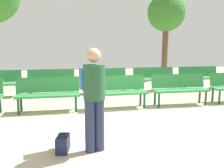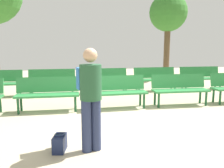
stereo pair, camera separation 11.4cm
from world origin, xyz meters
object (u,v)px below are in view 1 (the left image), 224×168
(visitor_with_backpack, at_px, (94,94))
(handbag, at_px, (63,143))
(bench_r1_c4, at_px, (199,76))
(tree_0, at_px, (166,14))
(bench_r1_c2, at_px, (105,79))
(bench_r0_c2, at_px, (117,90))
(bench_r1_c3, at_px, (154,77))
(bench_r1_c1, at_px, (51,80))
(bench_r0_c3, at_px, (179,87))
(bench_r0_c1, at_px, (48,92))

(visitor_with_backpack, relative_size, handbag, 4.73)
(bench_r1_c4, xyz_separation_m, tree_0, (-0.09, 3.07, 2.76))
(bench_r1_c2, distance_m, visitor_with_backpack, 4.65)
(bench_r1_c4, relative_size, visitor_with_backpack, 0.98)
(bench_r0_c2, distance_m, bench_r1_c2, 2.09)
(bench_r1_c2, height_order, bench_r1_c3, same)
(bench_r1_c1, height_order, tree_0, tree_0)
(bench_r0_c3, bearing_deg, bench_r0_c2, -178.29)
(bench_r1_c1, distance_m, bench_r1_c2, 1.89)
(bench_r0_c2, xyz_separation_m, bench_r1_c2, (0.02, 2.09, 0.00))
(bench_r0_c2, relative_size, bench_r1_c3, 1.00)
(bench_r0_c1, height_order, bench_r0_c2, same)
(bench_r0_c1, relative_size, bench_r1_c4, 1.00)
(visitor_with_backpack, bearing_deg, handbag, -17.12)
(bench_r1_c4, distance_m, visitor_with_backpack, 6.54)
(bench_r0_c3, height_order, bench_r1_c4, same)
(tree_0, bearing_deg, bench_r0_c1, -137.09)
(bench_r1_c3, relative_size, visitor_with_backpack, 0.97)
(bench_r0_c1, relative_size, handbag, 4.62)
(bench_r1_c3, height_order, handbag, bench_r1_c3)
(tree_0, distance_m, visitor_with_backpack, 9.18)
(bench_r1_c4, bearing_deg, bench_r0_c2, -148.87)
(bench_r0_c2, relative_size, bench_r1_c1, 1.00)
(visitor_with_backpack, distance_m, handbag, 0.95)
(bench_r0_c1, xyz_separation_m, bench_r0_c3, (3.66, -0.05, 0.00))
(bench_r1_c1, bearing_deg, bench_r1_c4, 0.55)
(bench_r1_c4, xyz_separation_m, handbag, (-5.20, -4.49, -0.37))
(bench_r0_c2, relative_size, bench_r1_c4, 0.99)
(bench_r0_c2, bearing_deg, bench_r1_c4, 27.98)
(bench_r0_c2, bearing_deg, bench_r0_c1, 177.46)
(bench_r1_c3, xyz_separation_m, tree_0, (1.76, 3.04, 2.76))
(bench_r1_c2, xyz_separation_m, visitor_with_backpack, (-0.95, -4.53, 0.43))
(bench_r0_c1, xyz_separation_m, tree_0, (5.50, 5.11, 2.76))
(bench_r0_c2, bearing_deg, tree_0, 53.52)
(bench_r1_c4, height_order, visitor_with_backpack, visitor_with_backpack)
(bench_r1_c3, xyz_separation_m, handbag, (-3.35, -4.52, -0.37))
(tree_0, distance_m, handbag, 9.65)
(bench_r1_c1, height_order, bench_r1_c2, same)
(bench_r0_c2, relative_size, bench_r0_c3, 1.00)
(bench_r0_c1, bearing_deg, handbag, -79.50)
(bench_r0_c3, bearing_deg, bench_r1_c2, 132.77)
(bench_r1_c2, xyz_separation_m, bench_r1_c3, (1.90, 0.03, 0.00))
(bench_r1_c4, bearing_deg, bench_r0_c3, -130.61)
(handbag, bearing_deg, bench_r1_c2, 72.13)
(bench_r1_c1, bearing_deg, bench_r0_c2, -47.66)
(bench_r1_c3, bearing_deg, bench_r1_c2, -179.31)
(bench_r1_c1, relative_size, handbag, 4.61)
(bench_r0_c2, relative_size, bench_r1_c2, 1.00)
(bench_r0_c2, distance_m, bench_r0_c3, 1.84)
(bench_r1_c3, height_order, tree_0, tree_0)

